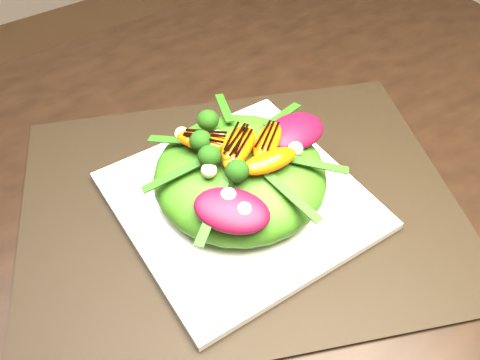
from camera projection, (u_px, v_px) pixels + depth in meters
dining_table at (144, 238)px, 0.64m from camera, size 1.60×0.90×0.75m
placemat at (240, 204)px, 0.65m from camera, size 0.66×0.59×0.00m
plate_base at (240, 200)px, 0.64m from camera, size 0.29×0.29×0.01m
salad_bowl at (240, 193)px, 0.63m from camera, size 0.26×0.26×0.02m
lettuce_mound at (240, 175)px, 0.61m from camera, size 0.22×0.22×0.07m
radicchio_leaf at (296, 131)px, 0.61m from camera, size 0.09×0.06×0.02m
orange_segment at (213, 145)px, 0.58m from camera, size 0.07×0.03×0.02m
broccoli_floret at (180, 145)px, 0.58m from camera, size 0.04×0.04×0.04m
macadamia_nut at (277, 163)px, 0.57m from camera, size 0.02×0.02×0.02m
balsamic_drizzle at (213, 139)px, 0.58m from camera, size 0.05×0.01×0.00m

